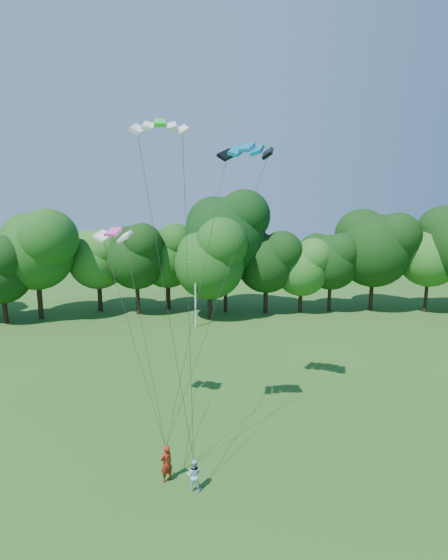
{
  "coord_description": "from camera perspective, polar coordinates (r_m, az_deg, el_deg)",
  "views": [
    {
      "loc": [
        0.16,
        -14.04,
        13.5
      ],
      "look_at": [
        1.79,
        13.0,
        8.38
      ],
      "focal_mm": 28.0,
      "sensor_mm": 36.0,
      "label": 1
    }
  ],
  "objects": [
    {
      "name": "kite_teal",
      "position": [
        25.85,
        3.04,
        16.91
      ],
      "size": [
        3.32,
        2.46,
        0.67
      ],
      "rotation": [
        0.0,
        0.0,
        -0.42
      ],
      "color": "#05749B",
      "rests_on": "ground"
    },
    {
      "name": "kite_green",
      "position": [
        21.78,
        -8.38,
        19.65
      ],
      "size": [
        2.67,
        1.3,
        0.56
      ],
      "rotation": [
        0.0,
        0.0,
        0.05
      ],
      "color": "#30E121",
      "rests_on": "ground"
    },
    {
      "name": "kite_flyer_left",
      "position": [
        22.94,
        -7.54,
        -22.64
      ],
      "size": [
        0.8,
        0.77,
        1.85
      ],
      "primitive_type": "imported",
      "rotation": [
        0.0,
        0.0,
        3.82
      ],
      "color": "maroon",
      "rests_on": "ground"
    },
    {
      "name": "tree_back_center",
      "position": [
        51.03,
        0.2,
        6.12
      ],
      "size": [
        10.36,
        10.36,
        15.07
      ],
      "color": "black",
      "rests_on": "ground"
    },
    {
      "name": "kite_pink",
      "position": [
        25.36,
        -14.24,
        6.12
      ],
      "size": [
        2.26,
        1.56,
        0.46
      ],
      "rotation": [
        0.0,
        0.0,
        -0.3
      ],
      "color": "#FC46B0",
      "rests_on": "ground"
    },
    {
      "name": "kite_flyer_right",
      "position": [
        22.36,
        -3.94,
        -24.03
      ],
      "size": [
        0.84,
        0.7,
        1.54
      ],
      "primitive_type": "imported",
      "rotation": [
        0.0,
        0.0,
        2.96
      ],
      "color": "#ACD2EF",
      "rests_on": "ground"
    },
    {
      "name": "utility_pole",
      "position": [
        45.78,
        -3.76,
        -1.67
      ],
      "size": [
        1.43,
        0.18,
        7.13
      ],
      "rotation": [
        0.0,
        0.0,
        0.0
      ],
      "color": "beige",
      "rests_on": "ground"
    }
  ]
}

